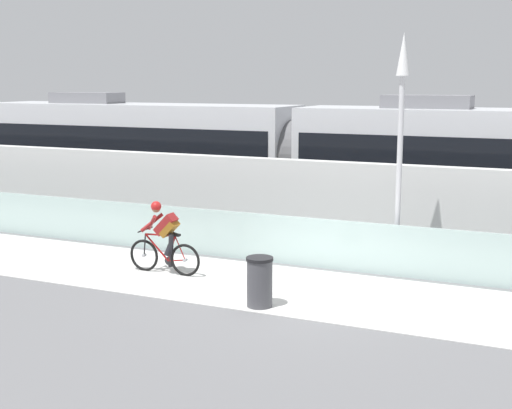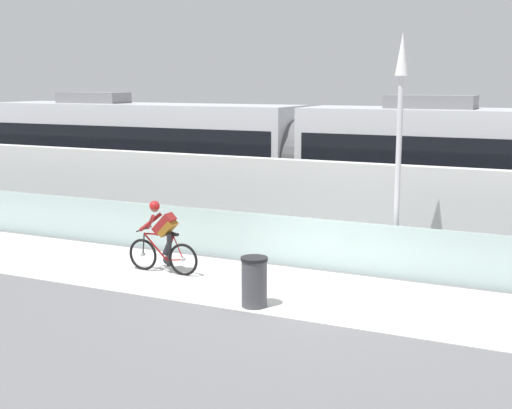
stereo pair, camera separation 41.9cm
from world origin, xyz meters
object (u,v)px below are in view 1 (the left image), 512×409
object	(u,v)px
tram	(298,158)
lamp_post_antenna	(401,124)
cyclist_on_bike	(164,239)
trash_bin	(260,282)

from	to	relation	value
tram	lamp_post_antenna	xyz separation A→B (m)	(4.08, -4.70, 1.40)
tram	lamp_post_antenna	distance (m)	6.38
cyclist_on_bike	trash_bin	size ratio (longest dim) A/B	1.84
tram	trash_bin	xyz separation A→B (m)	(2.27, -8.10, -1.41)
tram	cyclist_on_bike	world-z (taller)	tram
tram	trash_bin	bearing A→B (deg)	-74.37
tram	cyclist_on_bike	xyz separation A→B (m)	(-0.56, -6.85, -1.11)
tram	lamp_post_antenna	bearing A→B (deg)	-49.03
trash_bin	cyclist_on_bike	bearing A→B (deg)	156.13
cyclist_on_bike	tram	bearing A→B (deg)	85.34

